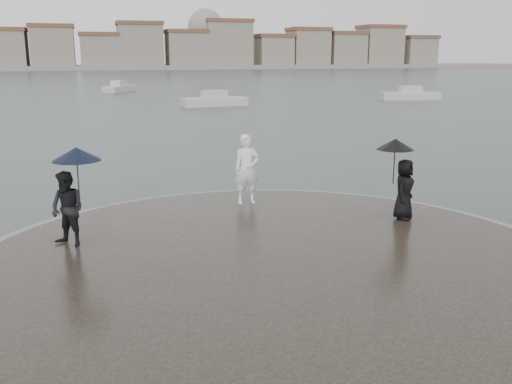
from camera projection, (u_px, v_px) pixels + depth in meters
name	position (u px, v px, depth m)	size (l,w,h in m)	color
ground	(354.00, 376.00, 7.73)	(400.00, 400.00, 0.00)	#2B3835
kerb_ring	(275.00, 272.00, 10.96)	(12.50, 12.50, 0.32)	gray
quay_tip	(275.00, 271.00, 10.96)	(11.90, 11.90, 0.36)	#2D261E
statue	(247.00, 169.00, 15.06)	(0.68, 0.44, 1.85)	white
visitor_left	(70.00, 193.00, 11.71)	(1.24, 1.08, 2.04)	black
visitor_right	(401.00, 176.00, 13.60)	(1.12, 0.97, 1.95)	black
far_skyline	(75.00, 49.00, 154.82)	(260.00, 20.00, 37.00)	gray
boats	(180.00, 97.00, 52.25)	(44.00, 28.05, 1.50)	beige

